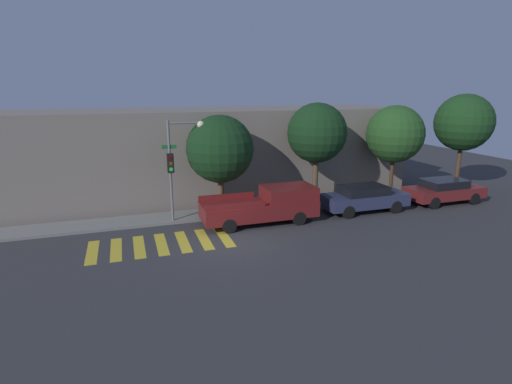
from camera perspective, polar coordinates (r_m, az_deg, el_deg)
name	(u,v)px	position (r m, az deg, el deg)	size (l,w,h in m)	color
ground_plane	(230,243)	(17.40, -3.73, -7.27)	(60.00, 60.00, 0.00)	#333335
sidewalk	(210,214)	(21.13, -6.56, -3.13)	(26.00, 1.76, 0.14)	slate
building_row	(194,153)	(24.64, -8.82, 5.48)	(26.00, 6.00, 5.26)	slate
crosswalk	(162,244)	(17.71, -13.35, -7.25)	(5.99, 2.60, 0.00)	gold
traffic_light_pole	(178,156)	(19.41, -11.12, 5.07)	(2.07, 0.56, 5.04)	slate
pickup_truck	(266,205)	(19.68, 1.45, -1.87)	(5.67, 2.01, 1.75)	maroon
sedan_near_corner	(364,198)	(22.18, 15.20, -0.80)	(4.63, 1.77, 1.44)	#2D3351
sedan_middle	(444,190)	(25.47, 25.27, 0.22)	(4.52, 1.86, 1.40)	maroon
tree_near_corner	(220,149)	(20.24, -5.17, 6.10)	(3.42, 3.42, 5.22)	brown
tree_midblock	(317,133)	(22.01, 8.69, 8.29)	(3.23, 3.23, 5.75)	brown
tree_far_end	(395,134)	(24.73, 19.25, 7.79)	(3.32, 3.32, 5.54)	#42301E
tree_behind_truck	(464,123)	(27.97, 27.55, 8.77)	(3.47, 3.47, 6.16)	#4C3823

